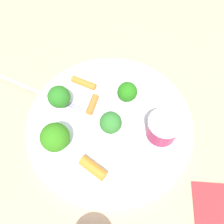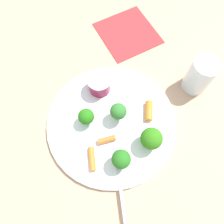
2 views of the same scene
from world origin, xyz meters
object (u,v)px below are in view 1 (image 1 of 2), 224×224
Objects in this scene: broccoli_floret_1 at (59,97)px; carrot_stick_2 at (93,168)px; plate at (110,123)px; fork at (39,92)px; sauce_cup at (163,128)px; broccoli_floret_0 at (108,123)px; broccoli_floret_2 at (55,137)px; broccoli_floret_3 at (127,92)px; carrot_stick_1 at (84,83)px; carrot_stick_0 at (92,104)px.

broccoli_floret_1 is 1.14× the size of carrot_stick_2.
fork is (-0.08, -0.13, 0.01)m from plate.
sauce_cup reaches higher than carrot_stick_2.
broccoli_floret_0 reaches higher than carrot_stick_2.
broccoli_floret_3 is at bearing 120.95° from broccoli_floret_2.
broccoli_floret_3 is 0.99× the size of carrot_stick_2.
broccoli_floret_2 reaches higher than carrot_stick_2.
broccoli_floret_1 is (-0.06, -0.08, -0.00)m from broccoli_floret_0.
broccoli_floret_0 is 0.16m from fork.
plate is 0.10m from carrot_stick_1.
broccoli_floret_0 is 0.07m from broccoli_floret_3.
plate is 0.09m from carrot_stick_2.
broccoli_floret_1 is 0.92× the size of broccoli_floret_2.
broccoli_floret_2 is at bearing -5.00° from broccoli_floret_1.
broccoli_floret_0 reaches higher than broccoli_floret_3.
broccoli_floret_1 is at bearing -116.47° from plate.
broccoli_floret_0 is 1.00× the size of broccoli_floret_1.
broccoli_floret_1 is 0.32× the size of fork.
sauce_cup is at bearing 69.32° from plate.
carrot_stick_1 reaches higher than fork.
sauce_cup is 0.18m from broccoli_floret_2.
plate is at bearing 63.53° from broccoli_floret_1.
carrot_stick_1 is (-0.12, 0.05, -0.03)m from broccoli_floret_2.
broccoli_floret_3 is (-0.04, 0.04, 0.03)m from plate.
broccoli_floret_0 reaches higher than fork.
broccoli_floret_3 reaches higher than carrot_stick_0.
carrot_stick_1 is at bearing -165.49° from carrot_stick_0.
broccoli_floret_0 reaches higher than carrot_stick_1.
carrot_stick_0 is (0.01, -0.07, -0.02)m from broccoli_floret_3.
broccoli_floret_2 is 0.12m from fork.
plate is 7.59× the size of carrot_stick_0.
carrot_stick_0 is at bearing 67.27° from fork.
broccoli_floret_1 is at bearing 175.00° from broccoli_floret_2.
plate is at bearing 110.92° from broccoli_floret_2.
broccoli_floret_2 is at bearing -80.06° from broccoli_floret_0.
broccoli_floret_2 reaches higher than fork.
plate is 0.11m from broccoli_floret_2.
broccoli_floret_1 reaches higher than sauce_cup.
broccoli_floret_2 is 0.34× the size of fork.
carrot_stick_0 is at bearing -142.20° from plate.
broccoli_floret_3 reaches higher than fork.
plate is at bearing 156.93° from carrot_stick_2.
sauce_cup is 1.03× the size of broccoli_floret_0.
broccoli_floret_2 is (0.08, -0.01, 0.00)m from broccoli_floret_1.
carrot_stick_2 is at bearing 48.50° from broccoli_floret_2.
broccoli_floret_0 is 1.36× the size of carrot_stick_0.
broccoli_floret_3 is 0.17m from fork.
carrot_stick_2 reaches higher than fork.
broccoli_floret_1 is 0.06m from carrot_stick_0.
broccoli_floret_2 is 0.15m from broccoli_floret_3.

